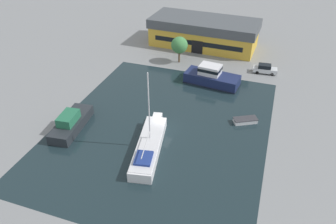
% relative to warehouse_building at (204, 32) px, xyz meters
% --- Properties ---
extents(ground_plane, '(440.00, 440.00, 0.00)m').
position_rel_warehouse_building_xyz_m(ground_plane, '(1.71, -31.91, -3.00)').
color(ground_plane, gray).
extents(water_canal, '(29.68, 36.69, 0.01)m').
position_rel_warehouse_building_xyz_m(water_canal, '(1.71, -31.91, -2.99)').
color(water_canal, '#19282D').
rests_on(water_canal, ground).
extents(warehouse_building, '(23.40, 10.88, 5.92)m').
position_rel_warehouse_building_xyz_m(warehouse_building, '(0.00, 0.00, 0.00)').
color(warehouse_building, gold).
rests_on(warehouse_building, ground).
extents(quay_tree_near_building, '(3.26, 3.26, 5.27)m').
position_rel_warehouse_building_xyz_m(quay_tree_near_building, '(-2.48, -10.08, 0.62)').
color(quay_tree_near_building, brown).
rests_on(quay_tree_near_building, ground).
extents(parked_car, '(4.47, 1.99, 1.72)m').
position_rel_warehouse_building_xyz_m(parked_car, '(14.14, -9.38, -2.14)').
color(parked_car, silver).
rests_on(parked_car, ground).
extents(sailboat_moored, '(5.01, 13.17, 11.08)m').
position_rel_warehouse_building_xyz_m(sailboat_moored, '(1.82, -37.09, -2.21)').
color(sailboat_moored, white).
rests_on(sailboat_moored, water_canal).
extents(motor_cruiser, '(9.97, 4.96, 3.48)m').
position_rel_warehouse_building_xyz_m(motor_cruiser, '(5.53, -16.65, -1.72)').
color(motor_cruiser, '#19234C').
rests_on(motor_cruiser, water_canal).
extents(small_dinghy, '(3.77, 2.96, 0.70)m').
position_rel_warehouse_building_xyz_m(small_dinghy, '(12.92, -26.66, -2.64)').
color(small_dinghy, silver).
rests_on(small_dinghy, water_canal).
extents(cabin_boat, '(3.87, 8.86, 2.71)m').
position_rel_warehouse_building_xyz_m(cabin_boat, '(-10.51, -36.26, -2.00)').
color(cabin_boat, '#23282D').
rests_on(cabin_boat, water_canal).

